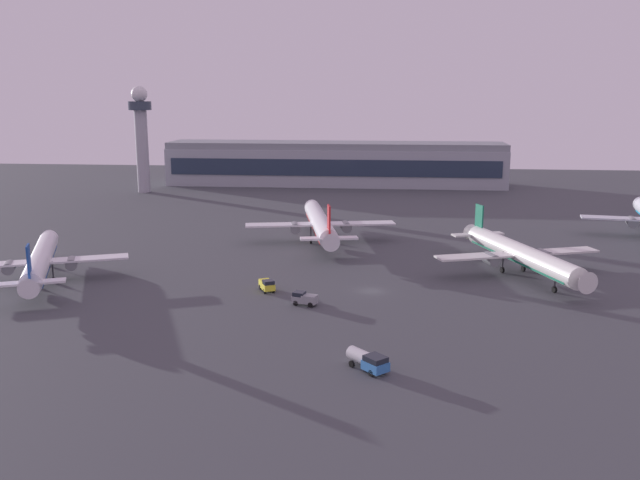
{
  "coord_description": "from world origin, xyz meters",
  "views": [
    {
      "loc": [
        2.84,
        -119.57,
        35.25
      ],
      "look_at": [
        -11.81,
        24.23,
        4.0
      ],
      "focal_mm": 38.47,
      "sensor_mm": 36.0,
      "label": 1
    }
  ],
  "objects_px": {
    "airplane_terminal_side": "(519,254)",
    "fuel_truck": "(368,360)",
    "airplane_mid_apron": "(40,261)",
    "baggage_tractor": "(267,285)",
    "airplane_near_gate": "(320,223)",
    "cargo_loader": "(304,298)",
    "control_tower": "(141,131)"
  },
  "relations": [
    {
      "from": "airplane_mid_apron",
      "to": "airplane_terminal_side",
      "type": "xyz_separation_m",
      "value": [
        91.18,
        14.02,
        0.21
      ]
    },
    {
      "from": "baggage_tractor",
      "to": "cargo_loader",
      "type": "xyz_separation_m",
      "value": [
        7.75,
        -7.61,
        0.0
      ]
    },
    {
      "from": "cargo_loader",
      "to": "fuel_truck",
      "type": "bearing_deg",
      "value": -140.77
    },
    {
      "from": "airplane_mid_apron",
      "to": "airplane_terminal_side",
      "type": "relative_size",
      "value": 0.94
    },
    {
      "from": "airplane_mid_apron",
      "to": "fuel_truck",
      "type": "xyz_separation_m",
      "value": [
        63.26,
        -36.51,
        -2.66
      ]
    },
    {
      "from": "control_tower",
      "to": "fuel_truck",
      "type": "height_order",
      "value": "control_tower"
    },
    {
      "from": "control_tower",
      "to": "fuel_truck",
      "type": "bearing_deg",
      "value": -60.93
    },
    {
      "from": "baggage_tractor",
      "to": "fuel_truck",
      "type": "relative_size",
      "value": 0.76
    },
    {
      "from": "baggage_tractor",
      "to": "airplane_mid_apron",
      "type": "bearing_deg",
      "value": -29.94
    },
    {
      "from": "airplane_mid_apron",
      "to": "cargo_loader",
      "type": "height_order",
      "value": "airplane_mid_apron"
    },
    {
      "from": "airplane_terminal_side",
      "to": "baggage_tractor",
      "type": "height_order",
      "value": "airplane_terminal_side"
    },
    {
      "from": "control_tower",
      "to": "baggage_tractor",
      "type": "height_order",
      "value": "control_tower"
    },
    {
      "from": "control_tower",
      "to": "airplane_near_gate",
      "type": "relative_size",
      "value": 0.82
    },
    {
      "from": "airplane_near_gate",
      "to": "control_tower",
      "type": "bearing_deg",
      "value": 121.49
    },
    {
      "from": "fuel_truck",
      "to": "control_tower",
      "type": "bearing_deg",
      "value": -104.69
    },
    {
      "from": "airplane_terminal_side",
      "to": "fuel_truck",
      "type": "relative_size",
      "value": 7.05
    },
    {
      "from": "airplane_near_gate",
      "to": "fuel_truck",
      "type": "xyz_separation_m",
      "value": [
        14.08,
        -77.27,
        -3.11
      ]
    },
    {
      "from": "airplane_mid_apron",
      "to": "control_tower",
      "type": "bearing_deg",
      "value": 78.24
    },
    {
      "from": "airplane_terminal_side",
      "to": "baggage_tractor",
      "type": "bearing_deg",
      "value": -0.54
    },
    {
      "from": "fuel_truck",
      "to": "cargo_loader",
      "type": "relative_size",
      "value": 1.33
    },
    {
      "from": "airplane_terminal_side",
      "to": "airplane_near_gate",
      "type": "distance_m",
      "value": 49.78
    },
    {
      "from": "control_tower",
      "to": "airplane_terminal_side",
      "type": "xyz_separation_m",
      "value": [
        113.62,
        -103.62,
        -17.41
      ]
    },
    {
      "from": "fuel_truck",
      "to": "cargo_loader",
      "type": "xyz_separation_m",
      "value": [
        -11.65,
        26.65,
        -0.19
      ]
    },
    {
      "from": "baggage_tractor",
      "to": "cargo_loader",
      "type": "relative_size",
      "value": 1.01
    },
    {
      "from": "airplane_mid_apron",
      "to": "airplane_terminal_side",
      "type": "distance_m",
      "value": 92.25
    },
    {
      "from": "control_tower",
      "to": "baggage_tractor",
      "type": "bearing_deg",
      "value": -61.06
    },
    {
      "from": "airplane_mid_apron",
      "to": "baggage_tractor",
      "type": "bearing_deg",
      "value": -25.49
    },
    {
      "from": "airplane_mid_apron",
      "to": "baggage_tractor",
      "type": "height_order",
      "value": "airplane_mid_apron"
    },
    {
      "from": "baggage_tractor",
      "to": "fuel_truck",
      "type": "height_order",
      "value": "fuel_truck"
    },
    {
      "from": "control_tower",
      "to": "cargo_loader",
      "type": "xyz_separation_m",
      "value": [
        74.05,
        -127.5,
        -20.47
      ]
    },
    {
      "from": "airplane_mid_apron",
      "to": "airplane_near_gate",
      "type": "height_order",
      "value": "airplane_near_gate"
    },
    {
      "from": "baggage_tractor",
      "to": "fuel_truck",
      "type": "bearing_deg",
      "value": 92.51
    }
  ]
}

